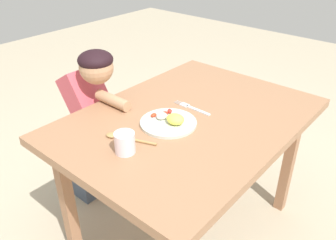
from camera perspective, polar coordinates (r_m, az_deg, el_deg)
The scene contains 7 objects.
ground_plane at distance 2.05m, azimuth 2.86°, elevation -17.20°, with size 8.00×8.00×0.00m, color #B2A58A.
dining_table at distance 1.64m, azimuth 3.42°, elevation -1.71°, with size 1.20×0.87×0.72m.
plate at distance 1.53m, azimuth 0.21°, elevation -0.22°, with size 0.25×0.25×0.06m.
fork at distance 1.66m, azimuth 4.09°, elevation 1.94°, with size 0.03×0.21×0.01m.
spoon at distance 1.44m, azimuth -7.43°, elevation -2.86°, with size 0.10×0.22×0.01m.
drinking_cup at distance 1.34m, azimuth -7.13°, elevation -3.74°, with size 0.08×0.08×0.09m, color silver.
person at distance 1.94m, azimuth -12.63°, elevation -0.34°, with size 0.18×0.45×0.98m.
Camera 1 is at (-1.12, -0.83, 1.51)m, focal length 37.06 mm.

